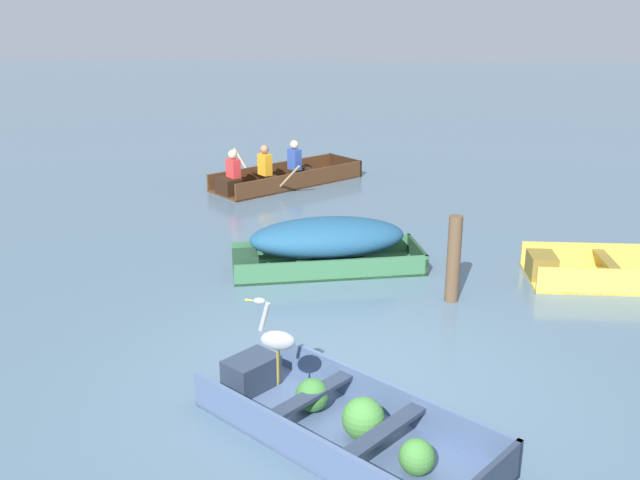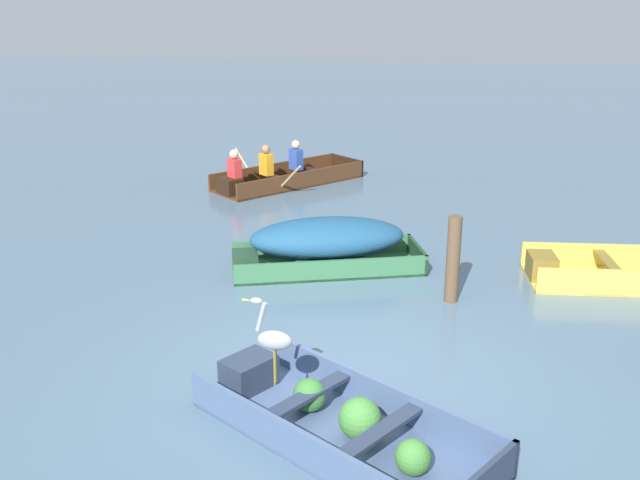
# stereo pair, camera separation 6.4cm
# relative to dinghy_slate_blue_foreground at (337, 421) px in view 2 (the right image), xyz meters

# --- Properties ---
(ground_plane) EXTENTS (80.00, 80.00, 0.00)m
(ground_plane) POSITION_rel_dinghy_slate_blue_foreground_xyz_m (0.04, 0.93, -0.15)
(ground_plane) COLOR slate
(dinghy_slate_blue_foreground) EXTENTS (2.95, 2.66, 0.43)m
(dinghy_slate_blue_foreground) POSITION_rel_dinghy_slate_blue_foreground_xyz_m (0.00, 0.00, 0.00)
(dinghy_slate_blue_foreground) COLOR #475B7F
(dinghy_slate_blue_foreground) RESTS_ON ground
(skiff_green_near_moored) EXTENTS (2.92, 1.61, 0.77)m
(skiff_green_near_moored) POSITION_rel_dinghy_slate_blue_foreground_xyz_m (-0.42, 4.20, 0.27)
(skiff_green_near_moored) COLOR #387047
(skiff_green_near_moored) RESTS_ON ground
(skiff_yellow_mid_moored) EXTENTS (3.13, 1.13, 0.37)m
(skiff_yellow_mid_moored) POSITION_rel_dinghy_slate_blue_foreground_xyz_m (3.88, 4.03, -0.02)
(skiff_yellow_mid_moored) COLOR #E5BC47
(skiff_yellow_mid_moored) RESTS_ON ground
(rowboat_dark_varnish_with_crew) EXTENTS (3.14, 3.10, 0.92)m
(rowboat_dark_varnish_with_crew) POSITION_rel_dinghy_slate_blue_foreground_xyz_m (-1.76, 9.03, 0.06)
(rowboat_dark_varnish_with_crew) COLOR #4C2D19
(rowboat_dark_varnish_with_crew) RESTS_ON ground
(heron_on_dinghy) EXTENTS (0.46, 0.18, 0.84)m
(heron_on_dinghy) POSITION_rel_dinghy_slate_blue_foreground_xyz_m (-0.59, 0.13, 0.75)
(heron_on_dinghy) COLOR olive
(heron_on_dinghy) RESTS_ON dinghy_slate_blue_foreground
(mooring_post) EXTENTS (0.18, 0.18, 1.16)m
(mooring_post) POSITION_rel_dinghy_slate_blue_foreground_xyz_m (1.30, 3.16, 0.43)
(mooring_post) COLOR brown
(mooring_post) RESTS_ON ground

